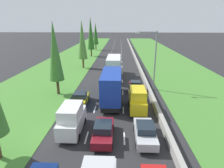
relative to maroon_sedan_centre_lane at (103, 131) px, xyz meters
The scene contains 18 objects.
ground_plane 45.18m from the maroon_sedan_centre_lane, 89.80° to the left, with size 300.00×300.00×0.00m, color #28282B.
grass_verge_left 46.87m from the maroon_sedan_centre_lane, 105.46° to the left, with size 14.00×140.00×0.04m, color #478433.
grass_verge_right 47.45m from the maroon_sedan_centre_lane, 72.19° to the left, with size 14.00×140.00×0.04m, color #478433.
median_barrier 45.55m from the maroon_sedan_centre_lane, 82.61° to the left, with size 0.44×120.00×0.85m, color #9E9B93.
lane_markings 45.18m from the maroon_sedan_centre_lane, 89.80° to the left, with size 3.64×116.00×0.01m.
maroon_sedan_centre_lane is the anchor object (origin of this frame).
silver_sedan_right_lane 3.75m from the maroon_sedan_centre_lane, ahead, with size 1.82×4.50×1.64m.
yellow_van_right_lane 7.18m from the maroon_sedan_centre_lane, 60.31° to the left, with size 1.96×4.90×2.82m.
white_van_left_lane 3.36m from the maroon_sedan_centre_lane, 160.20° to the left, with size 1.96×4.90×2.82m.
yellow_hatchback_left_lane 8.33m from the maroon_sedan_centre_lane, 115.21° to the left, with size 1.74×3.90×1.72m.
blue_box_truck_centre_lane 9.21m from the maroon_sedan_centre_lane, 87.66° to the left, with size 2.46×9.40×4.18m.
white_box_truck_centre_lane 20.55m from the maroon_sedan_centre_lane, 89.19° to the left, with size 2.46×9.40×4.18m.
maroon_hatchback_right_lane 13.35m from the maroon_sedan_centre_lane, 73.45° to the left, with size 1.74×3.90×1.72m.
poplar_tree_second 14.69m from the maroon_sedan_centre_lane, 124.25° to the left, with size 2.06×2.06×10.51m.
poplar_tree_third 29.86m from the maroon_sedan_centre_lane, 104.03° to the left, with size 2.07×2.07×10.83m.
poplar_tree_fourth 45.71m from the maroon_sedan_centre_lane, 99.64° to the left, with size 2.10×2.10×11.90m.
poplar_tree_fifth 59.60m from the maroon_sedan_centre_lane, 97.62° to the left, with size 2.06×2.06×10.21m.
street_light_mast 15.82m from the maroon_sedan_centre_lane, 65.09° to the left, with size 3.20×0.28×9.00m.
Camera 1 is at (1.26, -0.26, 10.18)m, focal length 30.71 mm.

